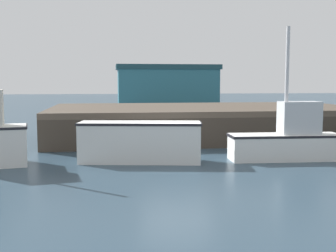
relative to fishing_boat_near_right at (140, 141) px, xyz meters
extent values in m
cube|color=#283D4C|center=(1.31, 0.30, -0.78)|extent=(120.00, 160.00, 0.10)
cube|color=#473D33|center=(3.60, 6.32, 0.66)|extent=(14.79, 7.56, 0.25)
cube|color=#312A23|center=(3.60, 2.66, -0.10)|extent=(14.79, 0.24, 1.26)
cylinder|color=#312A23|center=(-3.39, 2.78, -0.10)|extent=(0.38, 0.38, 1.26)
cylinder|color=#312A23|center=(3.60, 2.78, -0.10)|extent=(0.38, 0.38, 1.26)
cylinder|color=#312A23|center=(-0.84, 9.86, -0.10)|extent=(0.38, 0.38, 1.26)
cylinder|color=#312A23|center=(8.04, 9.86, -0.10)|extent=(0.38, 0.38, 1.26)
cylinder|color=#312A23|center=(0.10, 2.78, -0.10)|extent=(7.02, 0.19, 1.20)
cube|color=silver|center=(0.00, 0.00, -0.04)|extent=(4.20, 1.74, 1.38)
cube|color=black|center=(0.00, 0.00, 0.60)|extent=(4.28, 1.77, 0.08)
cube|color=silver|center=(5.07, -0.25, -0.27)|extent=(3.91, 1.23, 0.91)
cube|color=black|center=(5.07, -0.25, 0.14)|extent=(3.98, 1.26, 0.08)
cube|color=#B2B7BC|center=(5.55, -0.27, 0.75)|extent=(1.39, 0.83, 1.14)
cylinder|color=#B7B7BC|center=(5.07, -0.25, 2.60)|extent=(0.13, 0.13, 2.56)
cube|color=#2D6B7A|center=(5.13, 30.67, 1.27)|extent=(10.43, 4.42, 4.00)
cube|color=#1B4049|center=(5.13, 30.67, 3.52)|extent=(10.85, 4.59, 0.50)
camera|label=1|loc=(-1.01, -14.19, 2.01)|focal=45.20mm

